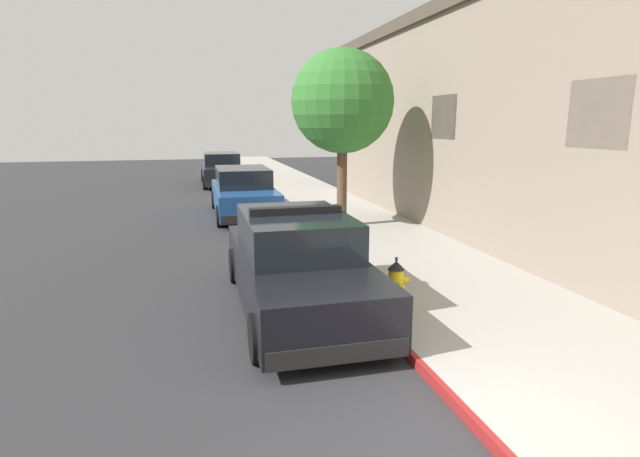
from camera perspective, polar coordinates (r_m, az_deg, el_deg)
ground_plane at (r=14.09m, az=-20.26°, el=-1.50°), size 32.66×60.00×0.20m
sidewalk_pavement at (r=14.65m, az=3.67°, el=0.39°), size 3.63×60.00×0.14m
curb_painted_edge at (r=14.20m, az=-3.46°, el=0.02°), size 0.08×60.00×0.14m
storefront_building at (r=15.26m, az=25.22°, el=10.99°), size 6.94×18.39×6.06m
police_cruiser at (r=8.15m, az=-2.63°, el=-4.09°), size 1.94×4.84×1.68m
parked_car_silver_ahead at (r=16.63m, az=-8.70°, el=4.00°), size 1.94×4.84×1.56m
parked_car_dark_far at (r=25.23m, az=-11.11°, el=6.59°), size 1.94×4.84×1.56m
fire_hydrant at (r=8.19m, az=8.63°, el=-6.04°), size 0.44×0.40×0.76m
street_tree at (r=13.96m, az=2.59°, el=14.16°), size 2.79×2.79×4.82m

